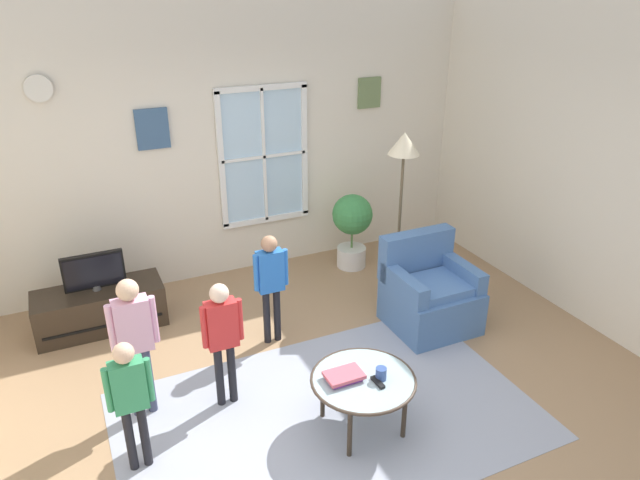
{
  "coord_description": "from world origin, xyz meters",
  "views": [
    {
      "loc": [
        -1.5,
        -3.25,
        3.1
      ],
      "look_at": [
        0.25,
        0.55,
        1.2
      ],
      "focal_mm": 32.9,
      "sensor_mm": 36.0,
      "label": 1
    }
  ],
  "objects_px": {
    "cup": "(381,374)",
    "potted_plant_by_window": "(352,224)",
    "remote_near_books": "(378,382)",
    "person_pink_shirt": "(134,333)",
    "television": "(94,271)",
    "person_blue_shirt": "(270,277)",
    "person_red_shirt": "(222,331)",
    "coffee_table": "(363,382)",
    "tv_stand": "(100,308)",
    "armchair": "(429,294)",
    "person_green_shirt": "(130,393)",
    "book_stack": "(344,376)",
    "floor_lamp": "(403,160)"
  },
  "relations": [
    {
      "from": "television",
      "to": "person_red_shirt",
      "type": "bearing_deg",
      "value": -63.53
    },
    {
      "from": "person_blue_shirt",
      "to": "coffee_table",
      "type": "bearing_deg",
      "value": -81.31
    },
    {
      "from": "armchair",
      "to": "person_blue_shirt",
      "type": "bearing_deg",
      "value": 166.37
    },
    {
      "from": "book_stack",
      "to": "person_blue_shirt",
      "type": "bearing_deg",
      "value": 93.27
    },
    {
      "from": "book_stack",
      "to": "remote_near_books",
      "type": "height_order",
      "value": "book_stack"
    },
    {
      "from": "potted_plant_by_window",
      "to": "person_green_shirt",
      "type": "bearing_deg",
      "value": -142.41
    },
    {
      "from": "person_blue_shirt",
      "to": "person_red_shirt",
      "type": "distance_m",
      "value": 0.91
    },
    {
      "from": "armchair",
      "to": "floor_lamp",
      "type": "bearing_deg",
      "value": 81.62
    },
    {
      "from": "person_blue_shirt",
      "to": "person_pink_shirt",
      "type": "relative_size",
      "value": 0.91
    },
    {
      "from": "person_pink_shirt",
      "to": "person_red_shirt",
      "type": "distance_m",
      "value": 0.63
    },
    {
      "from": "potted_plant_by_window",
      "to": "floor_lamp",
      "type": "height_order",
      "value": "floor_lamp"
    },
    {
      "from": "tv_stand",
      "to": "potted_plant_by_window",
      "type": "relative_size",
      "value": 1.34
    },
    {
      "from": "television",
      "to": "potted_plant_by_window",
      "type": "relative_size",
      "value": 0.63
    },
    {
      "from": "book_stack",
      "to": "person_pink_shirt",
      "type": "xyz_separation_m",
      "value": [
        -1.31,
        0.79,
        0.26
      ]
    },
    {
      "from": "book_stack",
      "to": "tv_stand",
      "type": "bearing_deg",
      "value": 123.92
    },
    {
      "from": "television",
      "to": "remote_near_books",
      "type": "bearing_deg",
      "value": -54.36
    },
    {
      "from": "television",
      "to": "person_blue_shirt",
      "type": "distance_m",
      "value": 1.67
    },
    {
      "from": "cup",
      "to": "floor_lamp",
      "type": "bearing_deg",
      "value": 55.12
    },
    {
      "from": "television",
      "to": "coffee_table",
      "type": "bearing_deg",
      "value": -54.37
    },
    {
      "from": "book_stack",
      "to": "cup",
      "type": "distance_m",
      "value": 0.27
    },
    {
      "from": "coffee_table",
      "to": "cup",
      "type": "height_order",
      "value": "cup"
    },
    {
      "from": "television",
      "to": "person_red_shirt",
      "type": "relative_size",
      "value": 0.52
    },
    {
      "from": "cup",
      "to": "potted_plant_by_window",
      "type": "bearing_deg",
      "value": 66.81
    },
    {
      "from": "cup",
      "to": "potted_plant_by_window",
      "type": "height_order",
      "value": "potted_plant_by_window"
    },
    {
      "from": "cup",
      "to": "person_green_shirt",
      "type": "relative_size",
      "value": 0.09
    },
    {
      "from": "television",
      "to": "person_green_shirt",
      "type": "relative_size",
      "value": 0.55
    },
    {
      "from": "armchair",
      "to": "person_green_shirt",
      "type": "relative_size",
      "value": 0.86
    },
    {
      "from": "book_stack",
      "to": "person_blue_shirt",
      "type": "distance_m",
      "value": 1.31
    },
    {
      "from": "coffee_table",
      "to": "potted_plant_by_window",
      "type": "bearing_deg",
      "value": 64.1
    },
    {
      "from": "cup",
      "to": "tv_stand",
      "type": "bearing_deg",
      "value": 126.77
    },
    {
      "from": "coffee_table",
      "to": "person_pink_shirt",
      "type": "height_order",
      "value": "person_pink_shirt"
    },
    {
      "from": "armchair",
      "to": "cup",
      "type": "bearing_deg",
      "value": -137.52
    },
    {
      "from": "armchair",
      "to": "coffee_table",
      "type": "distance_m",
      "value": 1.6
    },
    {
      "from": "armchair",
      "to": "floor_lamp",
      "type": "distance_m",
      "value": 1.34
    },
    {
      "from": "remote_near_books",
      "to": "person_blue_shirt",
      "type": "height_order",
      "value": "person_blue_shirt"
    },
    {
      "from": "remote_near_books",
      "to": "potted_plant_by_window",
      "type": "bearing_deg",
      "value": 66.21
    },
    {
      "from": "tv_stand",
      "to": "book_stack",
      "type": "distance_m",
      "value": 2.66
    },
    {
      "from": "remote_near_books",
      "to": "person_pink_shirt",
      "type": "distance_m",
      "value": 1.8
    },
    {
      "from": "remote_near_books",
      "to": "person_green_shirt",
      "type": "relative_size",
      "value": 0.14
    },
    {
      "from": "armchair",
      "to": "remote_near_books",
      "type": "xyz_separation_m",
      "value": [
        -1.19,
        -1.08,
        0.12
      ]
    },
    {
      "from": "remote_near_books",
      "to": "person_blue_shirt",
      "type": "bearing_deg",
      "value": 100.72
    },
    {
      "from": "person_red_shirt",
      "to": "potted_plant_by_window",
      "type": "bearing_deg",
      "value": 40.54
    },
    {
      "from": "tv_stand",
      "to": "person_pink_shirt",
      "type": "height_order",
      "value": "person_pink_shirt"
    },
    {
      "from": "person_red_shirt",
      "to": "television",
      "type": "bearing_deg",
      "value": 116.47
    },
    {
      "from": "person_pink_shirt",
      "to": "person_green_shirt",
      "type": "bearing_deg",
      "value": -102.59
    },
    {
      "from": "person_pink_shirt",
      "to": "potted_plant_by_window",
      "type": "relative_size",
      "value": 1.33
    },
    {
      "from": "tv_stand",
      "to": "person_pink_shirt",
      "type": "bearing_deg",
      "value": -83.36
    },
    {
      "from": "book_stack",
      "to": "cup",
      "type": "xyz_separation_m",
      "value": [
        0.24,
        -0.11,
        0.02
      ]
    },
    {
      "from": "coffee_table",
      "to": "person_blue_shirt",
      "type": "distance_m",
      "value": 1.38
    },
    {
      "from": "armchair",
      "to": "person_green_shirt",
      "type": "bearing_deg",
      "value": -166.16
    }
  ]
}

